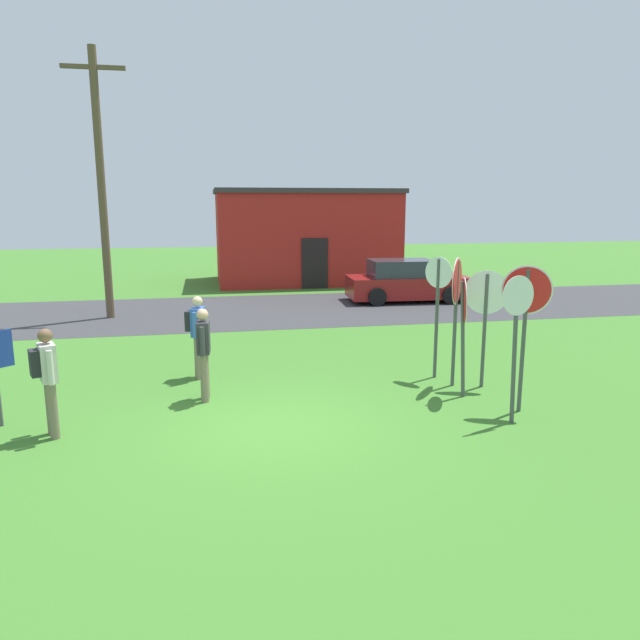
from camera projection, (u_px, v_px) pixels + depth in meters
name	position (u px, v px, depth m)	size (l,w,h in m)	color
ground_plane	(273.00, 427.00, 9.38)	(80.00, 80.00, 0.00)	#3D7528
street_asphalt	(238.00, 311.00, 19.42)	(60.00, 6.40, 0.01)	#38383A
building_background	(305.00, 236.00, 26.48)	(8.00, 5.09, 4.12)	#B2231E
utility_pole	(101.00, 181.00, 17.51)	(1.80, 0.24, 7.97)	brown
parked_car_on_street	(406.00, 282.00, 21.29)	(4.39, 2.20, 1.51)	maroon
stop_sign_leaning_right	(464.00, 316.00, 10.56)	(0.33, 0.80, 2.22)	#474C4C
stop_sign_tallest	(438.00, 298.00, 11.74)	(0.35, 0.53, 2.48)	#474C4C
stop_sign_nearest	(486.00, 307.00, 11.13)	(0.78, 0.31, 2.28)	#474C4C
stop_sign_far_back	(516.00, 326.00, 9.30)	(0.63, 0.19, 2.41)	#474C4C
stop_sign_low_front	(525.00, 312.00, 9.75)	(0.75, 0.37, 2.52)	#474C4C
stop_sign_center_cluster	(456.00, 297.00, 11.17)	(0.52, 0.75, 2.52)	#474C4C
person_with_sunhat	(204.00, 349.00, 10.48)	(0.25, 0.57, 1.69)	#7A6B56
person_in_dark_shirt	(198.00, 331.00, 11.84)	(0.43, 0.55, 1.69)	#7A6B56
person_in_blue	(47.00, 375.00, 8.81)	(0.44, 0.53, 1.69)	#7A6B56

